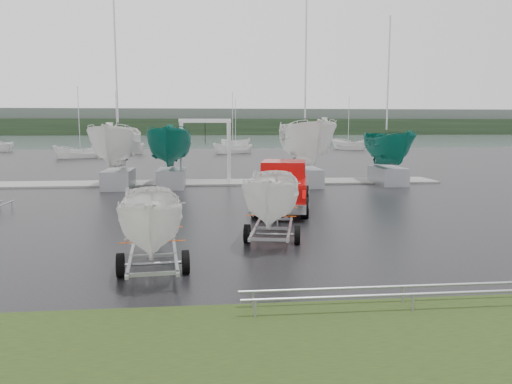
{
  "coord_description": "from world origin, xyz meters",
  "views": [
    {
      "loc": [
        -0.15,
        -19.05,
        3.74
      ],
      "look_at": [
        1.79,
        -0.33,
        1.2
      ],
      "focal_mm": 35.0,
      "sensor_mm": 36.0,
      "label": 1
    }
  ],
  "objects_px": {
    "trailer_parked": "(151,171)",
    "pickup_truck": "(283,184)",
    "boat_hoist": "(205,142)",
    "trailer_hitched": "(273,155)"
  },
  "relations": [
    {
      "from": "pickup_truck",
      "to": "trailer_hitched",
      "type": "distance_m",
      "value": 6.87
    },
    {
      "from": "trailer_hitched",
      "to": "pickup_truck",
      "type": "bearing_deg",
      "value": 90.0
    },
    {
      "from": "pickup_truck",
      "to": "trailer_hitched",
      "type": "height_order",
      "value": "trailer_hitched"
    },
    {
      "from": "pickup_truck",
      "to": "trailer_parked",
      "type": "distance_m",
      "value": 10.81
    },
    {
      "from": "trailer_parked",
      "to": "boat_hoist",
      "type": "distance_m",
      "value": 19.6
    },
    {
      "from": "trailer_hitched",
      "to": "trailer_parked",
      "type": "bearing_deg",
      "value": -126.92
    },
    {
      "from": "trailer_parked",
      "to": "pickup_truck",
      "type": "bearing_deg",
      "value": 58.14
    },
    {
      "from": "pickup_truck",
      "to": "trailer_hitched",
      "type": "bearing_deg",
      "value": -90.0
    },
    {
      "from": "trailer_hitched",
      "to": "boat_hoist",
      "type": "xyz_separation_m",
      "value": [
        -2.07,
        16.51,
        -0.14
      ]
    },
    {
      "from": "pickup_truck",
      "to": "trailer_hitched",
      "type": "xyz_separation_m",
      "value": [
        -1.37,
        -6.51,
        1.72
      ]
    }
  ]
}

